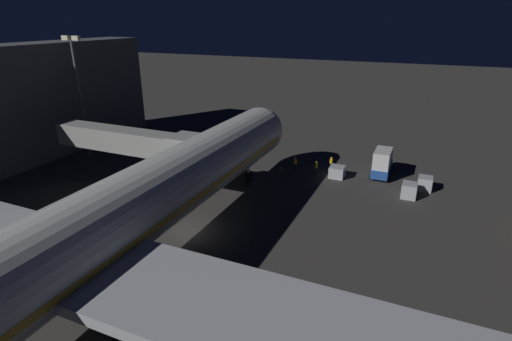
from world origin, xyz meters
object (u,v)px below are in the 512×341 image
object	(u,v)px
airliner_at_gate	(74,247)
ground_crew_by_tug	(295,163)
catering_truck	(382,162)
apron_floodlight_mast	(79,88)
baggage_container_far_row	(337,172)
traffic_cone_nose_port	(281,167)
ground_crew_marshaller_fwd	(331,163)
traffic_cone_nose_starboard	(251,163)
jet_bridge	(138,143)
baggage_container_near_belt	(409,190)
ground_crew_near_nose_gear	(316,167)
baggage_container_mid_row	(425,183)

from	to	relation	value
airliner_at_gate	ground_crew_by_tug	size ratio (longest dim) A/B	36.20
catering_truck	ground_crew_by_tug	world-z (taller)	catering_truck
apron_floodlight_mast	catering_truck	bearing A→B (deg)	-167.76
baggage_container_far_row	traffic_cone_nose_port	size ratio (longest dim) A/B	3.35
baggage_container_far_row	ground_crew_marshaller_fwd	distance (m)	2.67
ground_crew_marshaller_fwd	traffic_cone_nose_starboard	xyz separation A→B (m)	(10.41, 2.55, -0.70)
catering_truck	baggage_container_far_row	size ratio (longest dim) A/B	2.88
jet_bridge	baggage_container_near_belt	xyz separation A→B (m)	(-28.69, -9.83, -4.73)
apron_floodlight_mast	baggage_container_far_row	distance (m)	36.64
jet_bridge	apron_floodlight_mast	xyz separation A→B (m)	(14.99, -6.55, 4.11)
baggage_container_far_row	traffic_cone_nose_starboard	world-z (taller)	baggage_container_far_row
ground_crew_marshaller_fwd	baggage_container_far_row	bearing A→B (deg)	120.08
catering_truck	baggage_container_far_row	bearing A→B (deg)	29.12
catering_truck	ground_crew_near_nose_gear	world-z (taller)	catering_truck
apron_floodlight_mast	baggage_container_mid_row	world-z (taller)	apron_floodlight_mast
catering_truck	traffic_cone_nose_starboard	xyz separation A→B (m)	(16.72, 3.02, -1.52)
catering_truck	baggage_container_mid_row	bearing A→B (deg)	153.61
jet_bridge	ground_crew_marshaller_fwd	world-z (taller)	jet_bridge
baggage_container_near_belt	traffic_cone_nose_starboard	xyz separation A→B (m)	(20.38, -2.38, -0.54)
apron_floodlight_mast	catering_truck	world-z (taller)	apron_floodlight_mast
baggage_container_near_belt	baggage_container_far_row	bearing A→B (deg)	-16.93
airliner_at_gate	ground_crew_marshaller_fwd	size ratio (longest dim) A/B	36.65
traffic_cone_nose_port	traffic_cone_nose_starboard	distance (m)	4.40
apron_floodlight_mast	baggage_container_near_belt	bearing A→B (deg)	-175.71
airliner_at_gate	traffic_cone_nose_starboard	bearing A→B (deg)	-85.96
ground_crew_marshaller_fwd	traffic_cone_nose_port	xyz separation A→B (m)	(6.01, 2.55, -0.70)
airliner_at_gate	traffic_cone_nose_starboard	distance (m)	31.69
ground_crew_by_tug	baggage_container_mid_row	bearing A→B (deg)	179.48
baggage_container_mid_row	ground_crew_marshaller_fwd	bearing A→B (deg)	-10.31
baggage_container_mid_row	catering_truck	bearing A→B (deg)	-26.39
catering_truck	traffic_cone_nose_port	distance (m)	12.77
ground_crew_by_tug	traffic_cone_nose_port	xyz separation A→B (m)	(1.72, 0.60, -0.71)
ground_crew_near_nose_gear	airliner_at_gate	bearing A→B (deg)	77.54
baggage_container_near_belt	jet_bridge	bearing A→B (deg)	18.91
baggage_container_far_row	apron_floodlight_mast	bearing A→B (deg)	9.57
catering_truck	ground_crew_marshaller_fwd	bearing A→B (deg)	4.31
ground_crew_marshaller_fwd	airliner_at_gate	bearing A→B (deg)	76.33
airliner_at_gate	baggage_container_far_row	size ratio (longest dim) A/B	35.06
traffic_cone_nose_port	baggage_container_near_belt	bearing A→B (deg)	171.52
baggage_container_far_row	ground_crew_near_nose_gear	distance (m)	2.67
airliner_at_gate	jet_bridge	xyz separation A→B (m)	(10.51, -18.97, 0.10)
baggage_container_mid_row	traffic_cone_nose_starboard	distance (m)	21.90
baggage_container_near_belt	ground_crew_near_nose_gear	distance (m)	11.54
jet_bridge	ground_crew_by_tug	world-z (taller)	jet_bridge
baggage_container_near_belt	baggage_container_far_row	distance (m)	9.04
baggage_container_mid_row	traffic_cone_nose_starboard	world-z (taller)	baggage_container_mid_row
jet_bridge	catering_truck	size ratio (longest dim) A/B	3.62
baggage_container_mid_row	ground_crew_near_nose_gear	size ratio (longest dim) A/B	0.96
jet_bridge	apron_floodlight_mast	bearing A→B (deg)	-23.61
airliner_at_gate	traffic_cone_nose_port	distance (m)	31.69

